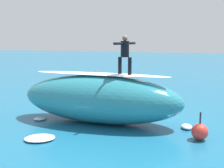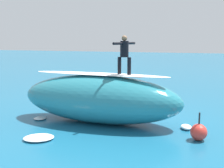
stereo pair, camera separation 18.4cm
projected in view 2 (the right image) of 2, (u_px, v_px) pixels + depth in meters
The scene contains 11 objects.
ground_plane at pixel (122, 113), 13.61m from camera, with size 120.00×120.00×0.00m, color #196084.
wave_crest at pixel (99, 99), 12.02m from camera, with size 6.90×2.43×1.98m, color teal.
wave_foam_lip at pixel (99, 74), 11.86m from camera, with size 5.86×0.85×0.08m, color white.
surfboard_riding at pixel (124, 75), 11.49m from camera, with size 1.86×0.50×0.06m, color #E0563D.
surfer_riding at pixel (124, 52), 11.35m from camera, with size 0.59×1.42×1.54m.
surfboard_paddling at pixel (102, 107), 14.68m from camera, with size 2.18×0.57×0.07m, color #EAE5C6.
surfer_paddling at pixel (103, 104), 14.54m from camera, with size 0.87×1.47×0.28m.
buoy_marker at pixel (199, 132), 9.94m from camera, with size 0.58×0.58×0.98m.
foam_patch_near at pixel (186, 127), 11.20m from camera, with size 0.58×0.40×0.17m, color white.
foam_patch_mid at pixel (39, 138), 10.04m from camera, with size 1.05×0.84×0.14m, color white.
foam_patch_far at pixel (40, 118), 12.58m from camera, with size 0.55×0.52×0.10m, color white.
Camera 2 is at (-3.97, 12.63, 3.46)m, focal length 46.63 mm.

